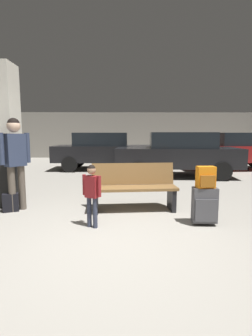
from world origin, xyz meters
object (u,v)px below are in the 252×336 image
at_px(bench, 134,187).
at_px(adult, 15,154).
at_px(parked_car_near, 178,153).
at_px(backpack_bright, 206,177).
at_px(structural_pillar, 3,137).
at_px(child, 92,189).
at_px(parked_car_far, 104,150).
at_px(backpack_dark_floor, 11,203).
at_px(suitcase, 205,205).
at_px(parked_car_side, 237,150).

distance_m(bench, adult, 2.30).
bearing_deg(parked_car_near, backpack_bright, -97.04).
distance_m(structural_pillar, child, 2.48).
bearing_deg(parked_car_far, bench, -80.37).
height_order(backpack_bright, backpack_dark_floor, backpack_bright).
xyz_separation_m(suitcase, adult, (-3.31, 0.83, 0.75)).
height_order(backpack_dark_floor, parked_car_far, parked_car_far).
relative_size(bench, backpack_dark_floor, 4.81).
xyz_separation_m(structural_pillar, adult, (0.41, -0.43, -0.32)).
distance_m(structural_pillar, backpack_bright, 3.97).
bearing_deg(backpack_bright, parked_car_side, 62.25).
bearing_deg(parked_car_side, adult, -139.81).
bearing_deg(adult, backpack_dark_floor, -148.74).
distance_m(structural_pillar, parked_car_near, 5.57).
bearing_deg(backpack_bright, backpack_dark_floor, 167.39).
height_order(backpack_bright, parked_car_side, parked_car_side).
bearing_deg(child, parked_car_far, 92.43).
relative_size(adult, parked_car_near, 0.41).
distance_m(adult, parked_car_far, 5.85).
bearing_deg(structural_pillar, parked_car_side, 36.38).
relative_size(structural_pillar, parked_car_side, 0.67).
xyz_separation_m(backpack_bright, parked_car_near, (0.59, 4.75, 0.03)).
xyz_separation_m(child, parked_car_near, (2.37, 4.84, 0.20)).
bearing_deg(structural_pillar, adult, -46.46).
relative_size(child, parked_car_side, 0.23).
height_order(bench, parked_car_far, parked_car_far).
xyz_separation_m(backpack_dark_floor, parked_car_side, (6.85, 5.76, 0.64)).
distance_m(adult, parked_car_side, 8.83).
height_order(structural_pillar, adult, structural_pillar).
xyz_separation_m(structural_pillar, backpack_bright, (3.72, -1.26, -0.63)).
xyz_separation_m(bench, parked_car_near, (1.68, 3.92, 0.36)).
height_order(structural_pillar, child, structural_pillar).
bearing_deg(bench, parked_car_near, 66.79).
bearing_deg(structural_pillar, parked_car_near, 39.07).
bearing_deg(backpack_dark_floor, bench, 1.64).
bearing_deg(child, backpack_dark_floor, 152.49).
bearing_deg(parked_car_near, suitcase, -97.05).
height_order(child, backpack_dark_floor, child).
bearing_deg(adult, bench, 0.04).
relative_size(suitcase, backpack_dark_floor, 1.78).
relative_size(structural_pillar, backpack_dark_floor, 8.28).
bearing_deg(backpack_bright, child, -177.21).
distance_m(backpack_bright, parked_car_side, 7.37).
xyz_separation_m(parked_car_near, parked_car_side, (2.84, 1.77, 0.00)).
relative_size(structural_pillar, suitcase, 4.66).
bearing_deg(parked_car_far, adult, -102.30).
xyz_separation_m(backpack_bright, adult, (-3.31, 0.83, 0.30)).
relative_size(backpack_dark_floor, parked_car_side, 0.08).
bearing_deg(backpack_dark_floor, backpack_bright, -12.61).
bearing_deg(bench, backpack_dark_floor, -178.36).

